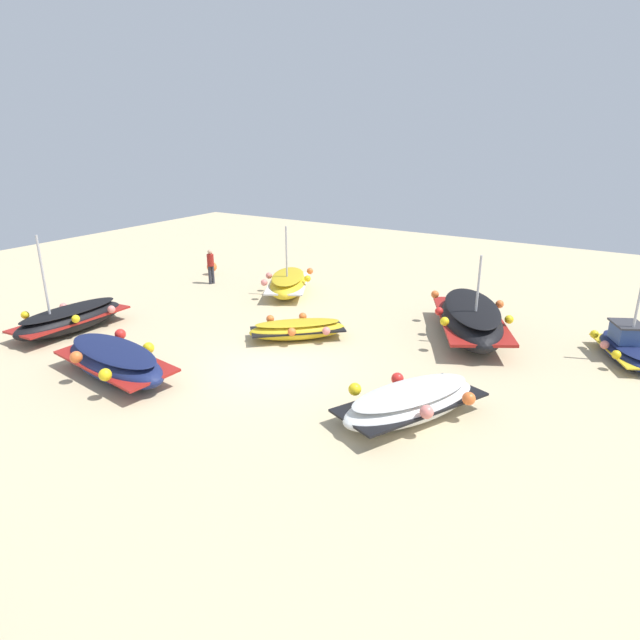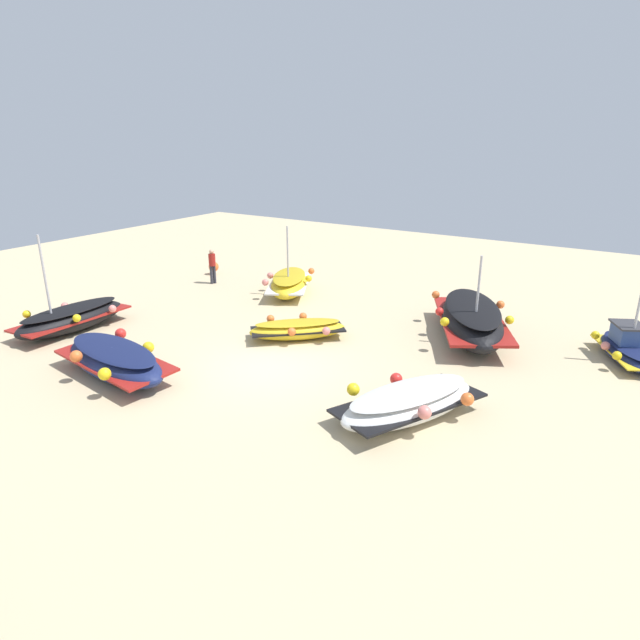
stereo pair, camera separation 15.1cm
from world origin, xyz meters
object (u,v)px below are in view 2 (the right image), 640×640
object	(u,v)px
fishing_boat_2	(289,283)
fishing_boat_6	(627,349)
person_walking	(212,264)
fishing_boat_0	(471,320)
fishing_boat_3	(409,402)
mooring_buoy_0	(214,267)
fishing_boat_4	(72,318)
fishing_boat_5	(298,329)
fishing_boat_1	(114,360)

from	to	relation	value
fishing_boat_2	fishing_boat_6	distance (m)	13.43
fishing_boat_2	person_walking	distance (m)	4.14
fishing_boat_0	fishing_boat_3	xyz separation A→B (m)	(-0.48, 6.47, -0.24)
fishing_boat_0	mooring_buoy_0	world-z (taller)	fishing_boat_0
fishing_boat_2	fishing_boat_4	world-z (taller)	fishing_boat_4
fishing_boat_6	mooring_buoy_0	bearing A→B (deg)	59.56
fishing_boat_4	mooring_buoy_0	xyz separation A→B (m)	(1.27, -8.87, -0.09)
fishing_boat_2	mooring_buoy_0	xyz separation A→B (m)	(5.24, -0.74, -0.09)
fishing_boat_3	fishing_boat_4	size ratio (longest dim) A/B	1.04
fishing_boat_5	fishing_boat_3	bearing A→B (deg)	108.63
fishing_boat_4	fishing_boat_1	bearing A→B (deg)	-110.43
fishing_boat_2	fishing_boat_5	bearing A→B (deg)	-169.79
fishing_boat_4	fishing_boat_2	bearing A→B (deg)	-26.10
person_walking	mooring_buoy_0	world-z (taller)	person_walking
fishing_boat_5	fishing_boat_2	bearing A→B (deg)	-94.02
fishing_boat_5	mooring_buoy_0	distance (m)	10.12
fishing_boat_0	fishing_boat_6	distance (m)	4.90
person_walking	fishing_boat_2	bearing A→B (deg)	25.86
fishing_boat_0	fishing_boat_2	distance (m)	8.63
fishing_boat_2	fishing_boat_3	size ratio (longest dim) A/B	0.93
fishing_boat_0	person_walking	xyz separation A→B (m)	(12.65, -0.42, 0.29)
fishing_boat_6	mooring_buoy_0	distance (m)	18.70
fishing_boat_4	mooring_buoy_0	size ratio (longest dim) A/B	6.47
fishing_boat_5	fishing_boat_6	xyz separation A→B (m)	(-9.94, -4.04, 0.05)
fishing_boat_4	fishing_boat_5	distance (m)	8.35
fishing_boat_2	fishing_boat_4	distance (m)	9.05
fishing_boat_3	mooring_buoy_0	distance (m)	16.47
fishing_boat_2	fishing_boat_6	xyz separation A→B (m)	(-13.43, 0.34, -0.08)
fishing_boat_3	mooring_buoy_0	size ratio (longest dim) A/B	6.73
fishing_boat_5	person_walking	xyz separation A→B (m)	(7.57, -3.83, 0.60)
fishing_boat_4	fishing_boat_6	distance (m)	19.06
fishing_boat_1	fishing_boat_2	xyz separation A→B (m)	(0.63, -9.84, -0.02)
fishing_boat_0	person_walking	distance (m)	12.66
fishing_boat_0	fishing_boat_3	bearing A→B (deg)	157.64
fishing_boat_1	fishing_boat_4	bearing A→B (deg)	-12.52
fishing_boat_0	fishing_boat_2	xyz separation A→B (m)	(8.57, -0.98, -0.17)
fishing_boat_1	fishing_boat_5	distance (m)	6.16
fishing_boat_5	person_walking	world-z (taller)	person_walking
fishing_boat_1	mooring_buoy_0	xyz separation A→B (m)	(5.87, -10.58, -0.11)
fishing_boat_0	person_walking	size ratio (longest dim) A/B	3.44
fishing_boat_2	fishing_boat_0	bearing A→B (deg)	-124.81
fishing_boat_1	fishing_boat_5	world-z (taller)	fishing_boat_1
fishing_boat_0	mooring_buoy_0	bearing A→B (deg)	56.31
fishing_boat_3	fishing_boat_5	size ratio (longest dim) A/B	1.33
fishing_boat_6	person_walking	bearing A→B (deg)	63.57
fishing_boat_1	fishing_boat_6	bearing A→B (deg)	-135.59
fishing_boat_4	fishing_boat_6	bearing A→B (deg)	-65.96
fishing_boat_3	mooring_buoy_0	bearing A→B (deg)	85.42
fishing_boat_0	fishing_boat_2	bearing A→B (deg)	56.91
fishing_boat_4	fishing_boat_5	world-z (taller)	fishing_boat_4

